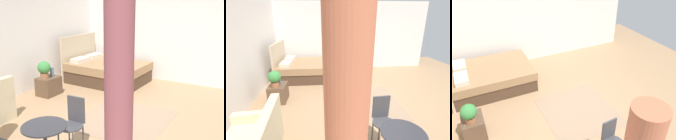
{
  "view_description": "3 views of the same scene",
  "coord_description": "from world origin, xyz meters",
  "views": [
    {
      "loc": [
        -4.32,
        -2.11,
        2.26
      ],
      "look_at": [
        -0.27,
        0.3,
        1.05
      ],
      "focal_mm": 41.7,
      "sensor_mm": 36.0,
      "label": 1
    },
    {
      "loc": [
        -3.77,
        1.25,
        2.18
      ],
      "look_at": [
        0.61,
        0.83,
        0.7
      ],
      "focal_mm": 25.63,
      "sensor_mm": 36.0,
      "label": 2
    },
    {
      "loc": [
        -3.74,
        2.31,
        3.72
      ],
      "look_at": [
        0.75,
        0.12,
        0.73
      ],
      "focal_mm": 36.67,
      "sensor_mm": 36.0,
      "label": 3
    }
  ],
  "objects": [
    {
      "name": "wall_back",
      "position": [
        0.0,
        3.19,
        1.39
      ],
      "size": [
        9.11,
        0.12,
        2.77
      ],
      "primitive_type": "cube",
      "color": "silver",
      "rests_on": "ground"
    },
    {
      "name": "nightstand",
      "position": [
        0.24,
        2.47,
        0.23
      ],
      "size": [
        0.54,
        0.43,
        0.46
      ],
      "color": "brown",
      "rests_on": "ground"
    },
    {
      "name": "wall_right",
      "position": [
        3.06,
        0.0,
        1.39
      ],
      "size": [
        0.12,
        6.38,
        2.77
      ],
      "primitive_type": "cube",
      "color": "silver",
      "rests_on": "ground"
    },
    {
      "name": "vase",
      "position": [
        0.36,
        2.45,
        0.58
      ],
      "size": [
        0.09,
        0.09,
        0.23
      ],
      "color": "slate",
      "rests_on": "nightstand"
    },
    {
      "name": "potted_plant",
      "position": [
        0.14,
        2.49,
        0.7
      ],
      "size": [
        0.31,
        0.31,
        0.43
      ],
      "color": "#935B3D",
      "rests_on": "nightstand"
    },
    {
      "name": "bed",
      "position": [
        1.95,
        1.83,
        0.33
      ],
      "size": [
        1.65,
        2.2,
        1.33
      ],
      "color": "#473323",
      "rests_on": "ground"
    },
    {
      "name": "area_rug",
      "position": [
        -0.07,
        0.13,
        0.0
      ],
      "size": [
        1.81,
        1.66,
        0.01
      ],
      "primitive_type": "cube",
      "color": "#93755B",
      "rests_on": "ground"
    },
    {
      "name": "cafe_chair_near_window",
      "position": [
        -1.49,
        0.26,
        0.54
      ],
      "size": [
        0.4,
        0.4,
        0.89
      ],
      "color": "#3F3F44",
      "rests_on": "ground"
    },
    {
      "name": "ground_plane",
      "position": [
        0.0,
        0.0,
        -0.01
      ],
      "size": [
        9.11,
        9.38,
        0.02
      ],
      "primitive_type": "cube",
      "color": "#9E7A56"
    }
  ]
}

